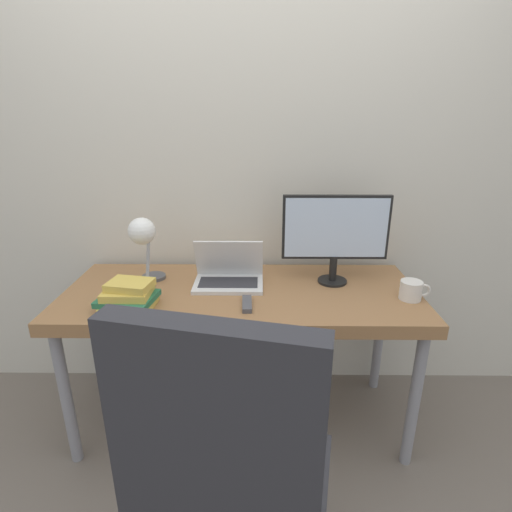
# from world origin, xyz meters

# --- Properties ---
(ground_plane) EXTENTS (12.00, 12.00, 0.00)m
(ground_plane) POSITION_xyz_m (0.00, 0.00, 0.00)
(ground_plane) COLOR #70665B
(wall_back) EXTENTS (8.00, 0.05, 2.60)m
(wall_back) POSITION_xyz_m (0.00, 0.73, 1.30)
(wall_back) COLOR beige
(wall_back) RESTS_ON ground_plane
(desk) EXTENTS (1.64, 0.66, 0.74)m
(desk) POSITION_xyz_m (0.00, 0.33, 0.67)
(desk) COLOR #996B42
(desk) RESTS_ON ground_plane
(laptop) EXTENTS (0.33, 0.22, 0.22)m
(laptop) POSITION_xyz_m (-0.06, 0.40, 0.78)
(laptop) COLOR silver
(laptop) RESTS_ON desk
(monitor) EXTENTS (0.50, 0.14, 0.43)m
(monitor) POSITION_xyz_m (0.44, 0.43, 0.99)
(monitor) COLOR black
(monitor) RESTS_ON desk
(desk_lamp) EXTENTS (0.12, 0.24, 0.34)m
(desk_lamp) POSITION_xyz_m (-0.44, 0.36, 0.99)
(desk_lamp) COLOR #4C4C51
(desk_lamp) RESTS_ON desk
(office_chair) EXTENTS (0.62, 0.61, 1.12)m
(office_chair) POSITION_xyz_m (0.01, -0.57, 0.60)
(office_chair) COLOR black
(office_chair) RESTS_ON ground_plane
(book_stack) EXTENTS (0.25, 0.21, 0.12)m
(book_stack) POSITION_xyz_m (-0.46, 0.15, 0.79)
(book_stack) COLOR gold
(book_stack) RESTS_ON desk
(tv_remote) EXTENTS (0.05, 0.14, 0.02)m
(tv_remote) POSITION_xyz_m (0.03, 0.17, 0.75)
(tv_remote) COLOR #4C4C51
(tv_remote) RESTS_ON desk
(mug) EXTENTS (0.14, 0.10, 0.08)m
(mug) POSITION_xyz_m (0.75, 0.24, 0.78)
(mug) COLOR silver
(mug) RESTS_ON desk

